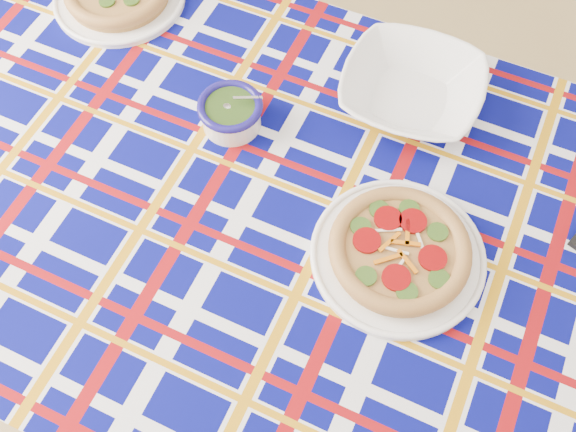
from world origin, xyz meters
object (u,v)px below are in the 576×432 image
at_px(pesto_bowl, 231,112).
at_px(serving_bowl, 411,90).
at_px(main_focaccia_plate, 400,250).
at_px(dining_table, 289,232).

distance_m(pesto_bowl, serving_bowl, 0.32).
distance_m(main_focaccia_plate, pesto_bowl, 0.38).
height_order(pesto_bowl, serving_bowl, pesto_bowl).
height_order(dining_table, pesto_bowl, pesto_bowl).
xyz_separation_m(dining_table, pesto_bowl, (-0.17, 0.13, 0.11)).
relative_size(dining_table, main_focaccia_plate, 5.24).
height_order(dining_table, main_focaccia_plate, main_focaccia_plate).
relative_size(dining_table, serving_bowl, 5.96).
bearing_deg(main_focaccia_plate, pesto_bowl, 159.46).
xyz_separation_m(pesto_bowl, serving_bowl, (0.27, 0.17, -0.00)).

